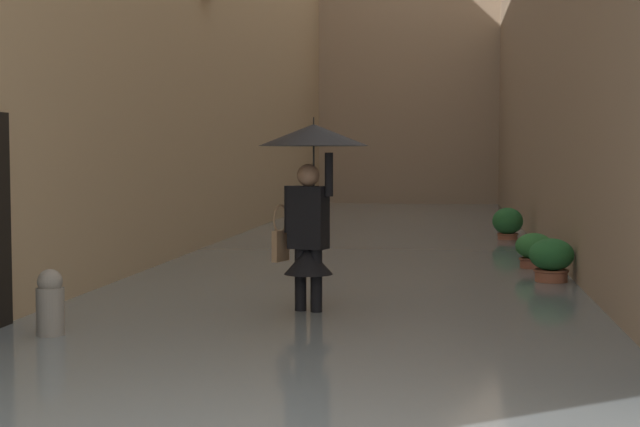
{
  "coord_description": "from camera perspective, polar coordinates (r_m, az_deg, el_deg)",
  "views": [
    {
      "loc": [
        -1.27,
        4.59,
        1.82
      ],
      "look_at": [
        0.05,
        -5.37,
        1.19
      ],
      "focal_mm": 54.03,
      "sensor_mm": 36.0,
      "label": 1
    }
  ],
  "objects": [
    {
      "name": "ground_plane",
      "position": [
        17.85,
        3.45,
        -2.28
      ],
      "size": [
        65.63,
        65.63,
        0.0
      ],
      "primitive_type": "plane",
      "color": "slate"
    },
    {
      "name": "flood_water",
      "position": [
        17.84,
        3.46,
        -1.94
      ],
      "size": [
        6.53,
        32.25,
        0.21
      ],
      "primitive_type": "cube",
      "color": "slate",
      "rests_on": "ground_plane"
    },
    {
      "name": "building_facade_far",
      "position": [
        31.89,
        5.33,
        8.64
      ],
      "size": [
        9.33,
        1.8,
        9.28
      ],
      "primitive_type": "cube",
      "color": "gray",
      "rests_on": "ground_plane"
    },
    {
      "name": "person_wading",
      "position": [
        9.73,
        -0.53,
        2.15
      ],
      "size": [
        1.12,
        1.12,
        2.18
      ],
      "color": "#2D2319",
      "rests_on": "ground_plane"
    },
    {
      "name": "potted_plant_far_left",
      "position": [
        12.45,
        13.54,
        -2.92
      ],
      "size": [
        0.56,
        0.56,
        0.75
      ],
      "color": "#9E563D",
      "rests_on": "ground_plane"
    },
    {
      "name": "potted_plant_mid_left",
      "position": [
        13.88,
        12.57,
        -2.38
      ],
      "size": [
        0.53,
        0.53,
        0.7
      ],
      "color": "brown",
      "rests_on": "ground_plane"
    },
    {
      "name": "potted_plant_near_left",
      "position": [
        18.35,
        11.05,
        -0.71
      ],
      "size": [
        0.57,
        0.57,
        0.8
      ],
      "color": "#9E563D",
      "rests_on": "ground_plane"
    },
    {
      "name": "mooring_bollard",
      "position": [
        8.89,
        -15.68,
        -5.75
      ],
      "size": [
        0.25,
        0.25,
        0.8
      ],
      "color": "gray",
      "rests_on": "ground_plane"
    }
  ]
}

